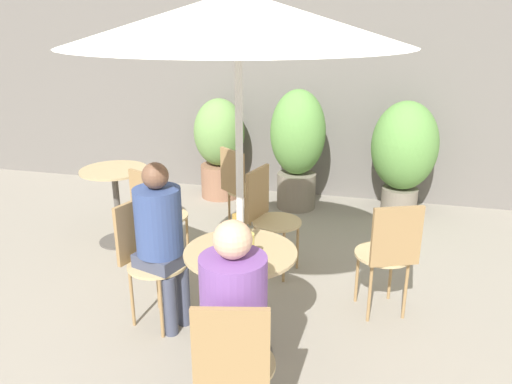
{
  "coord_description": "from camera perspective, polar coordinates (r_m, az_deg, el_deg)",
  "views": [
    {
      "loc": [
        0.77,
        -2.46,
        2.12
      ],
      "look_at": [
        0.01,
        0.61,
        1.0
      ],
      "focal_mm": 35.0,
      "sensor_mm": 36.0,
      "label": 1
    }
  ],
  "objects": [
    {
      "name": "potted_plant_2",
      "position": [
        5.68,
        16.57,
        4.54
      ],
      "size": [
        0.71,
        0.71,
        1.28
      ],
      "color": "slate",
      "rests_on": "ground_plane"
    },
    {
      "name": "bistro_chair_0",
      "position": [
        3.64,
        -12.43,
        -6.53
      ],
      "size": [
        0.46,
        0.44,
        0.91
      ],
      "rotation": [
        0.0,
        0.0,
        1.27
      ],
      "color": "tan",
      "rests_on": "ground_plane"
    },
    {
      "name": "potted_plant_1",
      "position": [
        5.67,
        4.78,
        5.58
      ],
      "size": [
        0.62,
        0.62,
        1.37
      ],
      "color": "slate",
      "rests_on": "ground_plane"
    },
    {
      "name": "bistro_chair_1",
      "position": [
        2.53,
        -2.68,
        -18.85
      ],
      "size": [
        0.43,
        0.45,
        0.91
      ],
      "rotation": [
        0.0,
        0.0,
        -2.92
      ],
      "color": "tan",
      "rests_on": "ground_plane"
    },
    {
      "name": "bistro_chair_5",
      "position": [
        4.26,
        1.29,
        -2.12
      ],
      "size": [
        0.45,
        0.44,
        0.91
      ],
      "rotation": [
        0.0,
        0.0,
        1.3
      ],
      "color": "tan",
      "rests_on": "ground_plane"
    },
    {
      "name": "umbrella",
      "position": [
        2.78,
        -2.09,
        19.15
      ],
      "size": [
        1.88,
        1.88,
        2.25
      ],
      "color": "silver",
      "rests_on": "ground_plane"
    },
    {
      "name": "seated_person_1",
      "position": [
        2.54,
        -2.53,
        -13.52
      ],
      "size": [
        0.34,
        0.37,
        1.23
      ],
      "rotation": [
        0.0,
        0.0,
        3.36
      ],
      "color": "#42475B",
      "rests_on": "ground_plane"
    },
    {
      "name": "beer_glass_1",
      "position": [
        2.94,
        -0.8,
        -6.38
      ],
      "size": [
        0.06,
        0.06,
        0.18
      ],
      "color": "#DBC65B",
      "rests_on": "cafe_table_near"
    },
    {
      "name": "bistro_chair_4",
      "position": [
        3.7,
        15.01,
        -6.33
      ],
      "size": [
        0.45,
        0.47,
        0.91
      ],
      "rotation": [
        0.0,
        0.0,
        3.53
      ],
      "color": "tan",
      "rests_on": "ground_plane"
    },
    {
      "name": "seated_person_0",
      "position": [
        3.47,
        -10.83,
        -4.49
      ],
      "size": [
        0.37,
        0.35,
        1.22
      ],
      "rotation": [
        0.0,
        0.0,
        1.27
      ],
      "color": "#42475B",
      "rests_on": "ground_plane"
    },
    {
      "name": "cafe_table_far",
      "position": [
        4.98,
        -15.72,
        0.07
      ],
      "size": [
        0.64,
        0.64,
        0.75
      ],
      "color": "#514C47",
      "rests_on": "ground_plane"
    },
    {
      "name": "cafe_table_near",
      "position": [
        3.19,
        -1.75,
        -9.95
      ],
      "size": [
        0.7,
        0.7,
        0.75
      ],
      "color": "#514C47",
      "rests_on": "ground_plane"
    },
    {
      "name": "storefront_wall",
      "position": [
        6.03,
        6.63,
        13.43
      ],
      "size": [
        10.0,
        0.06,
        3.0
      ],
      "color": "slate",
      "rests_on": "ground_plane"
    },
    {
      "name": "ground_plane",
      "position": [
        3.34,
        -2.91,
        -20.0
      ],
      "size": [
        20.0,
        20.0,
        0.0
      ],
      "primitive_type": "plane",
      "color": "gray"
    },
    {
      "name": "bistro_chair_2",
      "position": [
        4.36,
        -11.48,
        -2.01
      ],
      "size": [
        0.46,
        0.47,
        0.91
      ],
      "rotation": [
        0.0,
        0.0,
        2.7
      ],
      "color": "tan",
      "rests_on": "ground_plane"
    },
    {
      "name": "bistro_chair_3",
      "position": [
        4.93,
        -1.82,
        0.95
      ],
      "size": [
        0.48,
        0.48,
        0.91
      ],
      "rotation": [
        0.0,
        0.0,
        2.49
      ],
      "color": "tan",
      "rests_on": "ground_plane"
    },
    {
      "name": "beer_glass_0",
      "position": [
        3.19,
        -2.1,
        -4.14
      ],
      "size": [
        0.07,
        0.07,
        0.18
      ],
      "color": "#B28433",
      "rests_on": "cafe_table_near"
    },
    {
      "name": "potted_plant_0",
      "position": [
        6.05,
        -4.19,
        5.53
      ],
      "size": [
        0.61,
        0.61,
        1.21
      ],
      "color": "#93664C",
      "rests_on": "ground_plane"
    }
  ]
}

